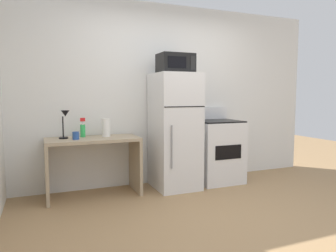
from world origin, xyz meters
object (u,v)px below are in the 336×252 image
Objects in this scene: spray_bottle at (83,129)px; desk_lamp at (65,120)px; desk at (93,155)px; oven_range at (217,151)px; paper_towel_roll at (106,127)px; microwave at (175,64)px; coffee_mug at (76,136)px; refrigerator at (175,131)px.

desk_lamp is at bearing -159.34° from spray_bottle.
desk is 1.82m from oven_range.
oven_range is at bearing -1.98° from desk_lamp.
microwave is at bearing -8.80° from paper_towel_roll.
microwave is at bearing -175.92° from oven_range.
refrigerator is at bearing 0.68° from coffee_mug.
microwave is at bearing -3.90° from desk.
desk_lamp is at bearing 133.99° from coffee_mug.
spray_bottle reaches higher than coffee_mug.
paper_towel_roll reaches higher than desk.
desk_lamp is 0.25m from coffee_mug.
paper_towel_roll is 0.30m from spray_bottle.
desk is 1.14m from refrigerator.
coffee_mug reaches higher than desk.
refrigerator is at bearing -177.64° from oven_range.
coffee_mug is at bearing -118.35° from spray_bottle.
refrigerator is (1.22, -0.19, -0.06)m from spray_bottle.
oven_range is (2.14, -0.07, -0.52)m from desk_lamp.
microwave reaches higher than spray_bottle.
refrigerator reaches higher than oven_range.
desk is at bearing 179.19° from oven_range.
microwave is (0.00, -0.02, 0.92)m from refrigerator.
paper_towel_roll is 2.53× the size of coffee_mug.
spray_bottle is 0.16× the size of refrigerator.
microwave is 0.42× the size of oven_range.
paper_towel_roll is at bearing 176.72° from oven_range.
refrigerator is at bearing -4.10° from desk_lamp.
microwave is at bearing -4.93° from desk_lamp.
microwave is (1.44, -0.12, 0.73)m from desk_lamp.
coffee_mug is 0.09× the size of oven_range.
desk_lamp is 0.22× the size of refrigerator.
microwave reaches higher than paper_towel_roll.
refrigerator is (0.93, -0.12, -0.08)m from paper_towel_roll.
refrigerator reaches higher than paper_towel_roll.
paper_towel_roll is 0.43m from coffee_mug.
refrigerator reaches higher than desk_lamp.
desk is 12.20× the size of coffee_mug.
oven_range reaches higher than coffee_mug.
spray_bottle is at bearing 170.25° from microwave.
desk is 0.73× the size of refrigerator.
refrigerator reaches higher than desk.
microwave is (1.22, -0.21, 0.87)m from spray_bottle.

